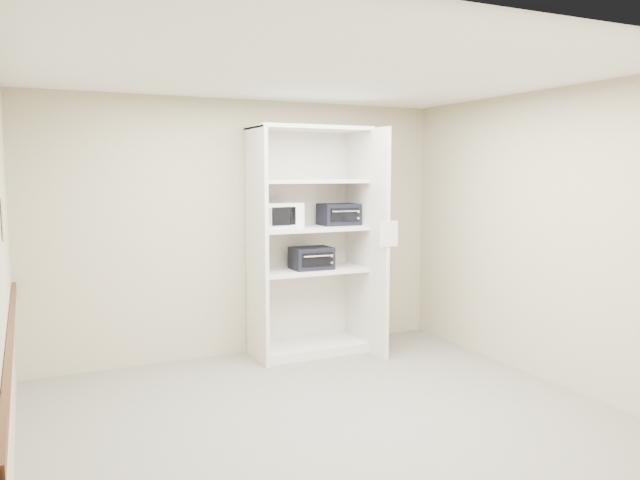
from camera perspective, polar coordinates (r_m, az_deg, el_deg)
name	(u,v)px	position (r m, az deg, el deg)	size (l,w,h in m)	color
floor	(327,417)	(5.18, 0.64, -15.85)	(4.50, 4.00, 0.01)	#696558
ceiling	(327,71)	(4.86, 0.68, 15.18)	(4.50, 4.00, 0.01)	white
wall_back	(245,228)	(6.68, -6.89, 1.07)	(4.50, 0.02, 2.70)	#BDAF92
wall_front	(507,295)	(3.18, 16.74, -4.81)	(4.50, 0.02, 2.70)	#BDAF92
wall_left	(2,268)	(4.35, -27.04, -2.31)	(0.02, 4.00, 2.70)	#BDAF92
wall_right	(544,236)	(6.16, 19.84, 0.31)	(0.02, 4.00, 2.70)	#BDAF92
shelving_unit	(313,249)	(6.67, -0.62, -0.78)	(1.24, 0.92, 2.42)	silver
microwave	(279,215)	(6.50, -3.80, 2.29)	(0.43, 0.33, 0.26)	white
toaster_oven_upper	(339,214)	(6.80, 1.71, 2.36)	(0.41, 0.30, 0.23)	black
toaster_oven_lower	(311,258)	(6.62, -0.80, -1.67)	(0.42, 0.32, 0.23)	black
paper_sign	(389,234)	(6.36, 6.32, 0.57)	(0.20, 0.01, 0.26)	white
chair_rail	(10,338)	(4.44, -26.46, -8.06)	(0.04, 3.98, 0.08)	#3C1D0C
wall_poster	(3,219)	(4.56, -26.99, 1.72)	(0.01, 0.20, 0.28)	white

